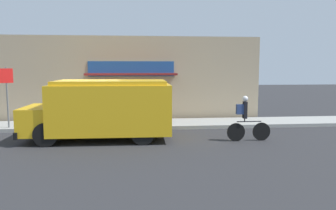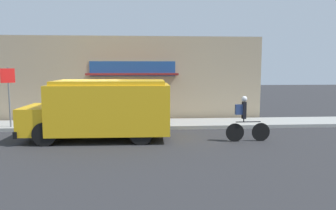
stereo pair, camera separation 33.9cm
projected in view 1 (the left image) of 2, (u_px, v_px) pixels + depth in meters
ground_plane at (91, 131)px, 13.78m from camera, size 70.00×70.00×0.00m
sidewalk at (94, 125)px, 14.82m from camera, size 28.00×2.13×0.16m
storefront at (98, 79)px, 15.98m from camera, size 16.33×0.88×4.20m
school_bus at (104, 108)px, 12.14m from camera, size 5.36×2.86×2.20m
cyclist at (246, 119)px, 11.88m from camera, size 1.64×0.21×1.66m
stop_sign_post at (7, 88)px, 13.56m from camera, size 0.45×0.45×2.53m
trash_bin at (61, 114)px, 15.01m from camera, size 0.63×0.63×0.82m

